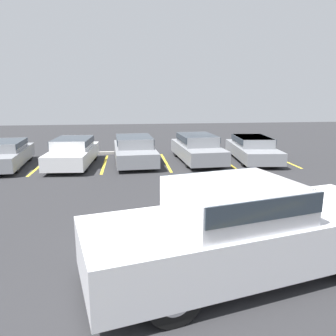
% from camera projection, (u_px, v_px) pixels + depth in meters
% --- Properties ---
extents(ground_plane, '(60.00, 60.00, 0.00)m').
position_uv_depth(ground_plane, '(192.00, 269.00, 6.31)').
color(ground_plane, '#2D2D30').
extents(stall_stripe_b, '(0.12, 4.21, 0.01)m').
position_uv_depth(stall_stripe_b, '(40.00, 165.00, 15.23)').
color(stall_stripe_b, yellow).
rests_on(stall_stripe_b, ground_plane).
extents(stall_stripe_c, '(0.12, 4.21, 0.01)m').
position_uv_depth(stall_stripe_c, '(105.00, 164.00, 15.58)').
color(stall_stripe_c, yellow).
rests_on(stall_stripe_c, ground_plane).
extents(stall_stripe_d, '(0.12, 4.21, 0.01)m').
position_uv_depth(stall_stripe_d, '(166.00, 162.00, 15.94)').
color(stall_stripe_d, yellow).
rests_on(stall_stripe_d, ground_plane).
extents(stall_stripe_e, '(0.12, 4.21, 0.01)m').
position_uv_depth(stall_stripe_e, '(224.00, 161.00, 16.29)').
color(stall_stripe_e, yellow).
rests_on(stall_stripe_e, ground_plane).
extents(stall_stripe_f, '(0.12, 4.21, 0.01)m').
position_uv_depth(stall_stripe_f, '(281.00, 159.00, 16.64)').
color(stall_stripe_f, yellow).
rests_on(stall_stripe_f, ground_plane).
extents(pickup_truck, '(6.27, 3.35, 1.77)m').
position_uv_depth(pickup_truck, '(248.00, 228.00, 6.01)').
color(pickup_truck, silver).
rests_on(pickup_truck, ground_plane).
extents(parked_sedan_a, '(2.07, 4.52, 1.18)m').
position_uv_depth(parked_sedan_a, '(4.00, 153.00, 14.80)').
color(parked_sedan_a, gray).
rests_on(parked_sedan_a, ground_plane).
extents(parked_sedan_b, '(2.01, 4.44, 1.27)m').
position_uv_depth(parked_sedan_b, '(73.00, 151.00, 15.09)').
color(parked_sedan_b, silver).
rests_on(parked_sedan_b, ground_plane).
extents(parked_sedan_c, '(2.07, 4.75, 1.26)m').
position_uv_depth(parked_sedan_c, '(134.00, 149.00, 15.78)').
color(parked_sedan_c, gray).
rests_on(parked_sedan_c, ground_plane).
extents(parked_sedan_d, '(2.01, 4.65, 1.31)m').
position_uv_depth(parked_sedan_d, '(197.00, 147.00, 16.09)').
color(parked_sedan_d, gray).
rests_on(parked_sedan_d, ground_plane).
extents(parked_sedan_e, '(2.15, 4.78, 1.17)m').
position_uv_depth(parked_sedan_e, '(252.00, 148.00, 16.35)').
color(parked_sedan_e, gray).
rests_on(parked_sedan_e, ground_plane).
extents(wheel_stop_curb, '(1.78, 0.20, 0.14)m').
position_uv_depth(wheel_stop_curb, '(98.00, 153.00, 17.98)').
color(wheel_stop_curb, '#B7B2A8').
rests_on(wheel_stop_curb, ground_plane).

